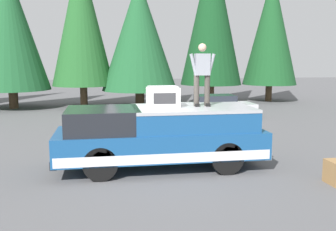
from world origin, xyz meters
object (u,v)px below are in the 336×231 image
object	(u,v)px
person_on_truck_bed	(202,73)
parked_car_silver	(213,107)
pickup_truck	(160,136)
compressor_unit	(163,97)

from	to	relation	value
person_on_truck_bed	parked_car_silver	distance (m)	8.67
pickup_truck	compressor_unit	bearing A→B (deg)	-40.50
parked_car_silver	compressor_unit	bearing A→B (deg)	154.80
person_on_truck_bed	compressor_unit	bearing A→B (deg)	89.96
pickup_truck	person_on_truck_bed	distance (m)	2.04
person_on_truck_bed	parked_car_silver	xyz separation A→B (m)	(8.00, -2.69, -1.97)
pickup_truck	person_on_truck_bed	bearing A→B (deg)	-85.17
pickup_truck	parked_car_silver	size ratio (longest dim) A/B	1.35
pickup_truck	parked_car_silver	world-z (taller)	pickup_truck
compressor_unit	parked_car_silver	size ratio (longest dim) A/B	0.20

